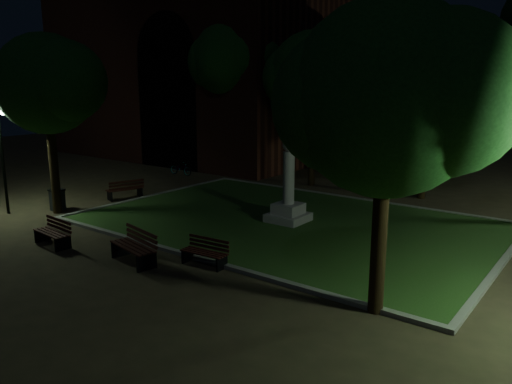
{
  "coord_description": "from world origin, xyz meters",
  "views": [
    {
      "loc": [
        10.18,
        -13.6,
        5.34
      ],
      "look_at": [
        -0.8,
        1.0,
        1.3
      ],
      "focal_mm": 35.0,
      "sensor_mm": 36.0,
      "label": 1
    }
  ],
  "objects_px": {
    "monument": "(288,199)",
    "bench_near_right": "(205,253)",
    "bench_west_near": "(54,233)",
    "bench_left_side": "(125,190)",
    "trash_bin": "(57,200)",
    "bench_far_side": "(411,189)",
    "bicycle": "(181,168)",
    "bench_near_left": "(135,247)"
  },
  "relations": [
    {
      "from": "bench_near_right",
      "to": "bench_left_side",
      "type": "bearing_deg",
      "value": 150.16
    },
    {
      "from": "bench_near_right",
      "to": "bench_far_side",
      "type": "height_order",
      "value": "bench_near_right"
    },
    {
      "from": "monument",
      "to": "bench_near_left",
      "type": "distance_m",
      "value": 6.52
    },
    {
      "from": "bench_near_left",
      "to": "bench_far_side",
      "type": "height_order",
      "value": "bench_near_left"
    },
    {
      "from": "bench_left_side",
      "to": "trash_bin",
      "type": "distance_m",
      "value": 3.15
    },
    {
      "from": "bench_left_side",
      "to": "bench_far_side",
      "type": "relative_size",
      "value": 1.18
    },
    {
      "from": "bench_near_left",
      "to": "trash_bin",
      "type": "distance_m",
      "value": 7.86
    },
    {
      "from": "bench_west_near",
      "to": "trash_bin",
      "type": "height_order",
      "value": "trash_bin"
    },
    {
      "from": "bench_left_side",
      "to": "bicycle",
      "type": "bearing_deg",
      "value": -140.41
    },
    {
      "from": "bench_near_right",
      "to": "trash_bin",
      "type": "bearing_deg",
      "value": 169.01
    },
    {
      "from": "monument",
      "to": "bench_west_near",
      "type": "relative_size",
      "value": 1.95
    },
    {
      "from": "monument",
      "to": "bench_far_side",
      "type": "bearing_deg",
      "value": 74.01
    },
    {
      "from": "bench_near_right",
      "to": "bench_far_side",
      "type": "xyz_separation_m",
      "value": [
        1.59,
        12.64,
        -0.01
      ]
    },
    {
      "from": "bench_near_right",
      "to": "bench_west_near",
      "type": "xyz_separation_m",
      "value": [
        -5.3,
        -1.67,
        0.03
      ]
    },
    {
      "from": "monument",
      "to": "bench_near_right",
      "type": "relative_size",
      "value": 2.12
    },
    {
      "from": "bench_near_left",
      "to": "bench_far_side",
      "type": "distance_m",
      "value": 14.17
    },
    {
      "from": "bench_west_near",
      "to": "bench_left_side",
      "type": "xyz_separation_m",
      "value": [
        -3.5,
        5.77,
        0.02
      ]
    },
    {
      "from": "bench_left_side",
      "to": "bench_far_side",
      "type": "height_order",
      "value": "bench_left_side"
    },
    {
      "from": "bench_near_right",
      "to": "bench_west_near",
      "type": "height_order",
      "value": "bench_west_near"
    },
    {
      "from": "bench_west_near",
      "to": "trash_bin",
      "type": "relative_size",
      "value": 1.79
    },
    {
      "from": "bicycle",
      "to": "bench_left_side",
      "type": "bearing_deg",
      "value": -161.95
    },
    {
      "from": "bench_west_near",
      "to": "bicycle",
      "type": "xyz_separation_m",
      "value": [
        -5.89,
        11.7,
        0.0
      ]
    },
    {
      "from": "monument",
      "to": "trash_bin",
      "type": "distance_m",
      "value": 9.87
    },
    {
      "from": "bench_west_near",
      "to": "bench_left_side",
      "type": "relative_size",
      "value": 0.93
    },
    {
      "from": "bench_west_near",
      "to": "bicycle",
      "type": "distance_m",
      "value": 13.1
    },
    {
      "from": "bench_far_side",
      "to": "trash_bin",
      "type": "height_order",
      "value": "trash_bin"
    },
    {
      "from": "bench_west_near",
      "to": "bicycle",
      "type": "relative_size",
      "value": 1.04
    },
    {
      "from": "trash_bin",
      "to": "bench_near_left",
      "type": "bearing_deg",
      "value": -15.6
    },
    {
      "from": "bench_far_side",
      "to": "trash_bin",
      "type": "xyz_separation_m",
      "value": [
        -11.0,
        -11.63,
        0.09
      ]
    },
    {
      "from": "bench_near_right",
      "to": "trash_bin",
      "type": "distance_m",
      "value": 9.46
    },
    {
      "from": "monument",
      "to": "bench_west_near",
      "type": "xyz_separation_m",
      "value": [
        -4.78,
        -6.94,
        -0.54
      ]
    },
    {
      "from": "bench_near_left",
      "to": "bench_west_near",
      "type": "height_order",
      "value": "bench_near_left"
    },
    {
      "from": "bench_near_right",
      "to": "bench_left_side",
      "type": "height_order",
      "value": "bench_left_side"
    },
    {
      "from": "monument",
      "to": "bench_near_left",
      "type": "bearing_deg",
      "value": -101.72
    },
    {
      "from": "bench_left_side",
      "to": "trash_bin",
      "type": "relative_size",
      "value": 1.92
    },
    {
      "from": "monument",
      "to": "trash_bin",
      "type": "relative_size",
      "value": 3.49
    },
    {
      "from": "monument",
      "to": "bench_near_right",
      "type": "distance_m",
      "value": 5.32
    },
    {
      "from": "bench_left_side",
      "to": "bench_far_side",
      "type": "distance_m",
      "value": 13.46
    },
    {
      "from": "bench_west_near",
      "to": "bench_near_right",
      "type": "bearing_deg",
      "value": 22.17
    },
    {
      "from": "monument",
      "to": "trash_bin",
      "type": "bearing_deg",
      "value": -154.42
    },
    {
      "from": "monument",
      "to": "bicycle",
      "type": "relative_size",
      "value": 2.03
    },
    {
      "from": "monument",
      "to": "bench_west_near",
      "type": "bearing_deg",
      "value": -124.57
    }
  ]
}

